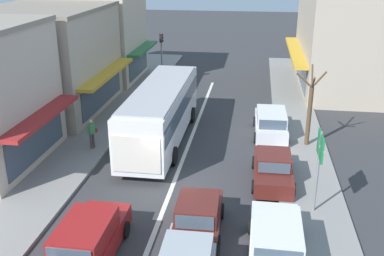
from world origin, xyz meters
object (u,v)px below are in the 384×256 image
Objects in this scene: parked_sedan_kerb_second at (273,169)px; parked_wagon_kerb_front at (276,241)px; street_tree_right at (310,110)px; wagon_behind_bus_near at (88,241)px; parked_wagon_kerb_third at (271,123)px; pedestrian_with_handbag_near at (92,132)px; city_bus at (161,110)px; directional_road_sign at (320,153)px; hatchback_queue_gap_filler at (198,217)px; traffic_light_downstreet at (162,50)px.

parked_wagon_kerb_front is at bearing -90.32° from parked_sedan_kerb_second.
wagon_behind_bus_near is at bearing -126.75° from street_tree_right.
parked_wagon_kerb_front and parked_wagon_kerb_third have the same top height.
pedestrian_with_handbag_near reaches higher than parked_wagon_kerb_front.
city_bus is 3.02× the size of directional_road_sign.
city_bus is 10.27m from directional_road_sign.
directional_road_sign is (4.51, 2.10, 1.99)m from hatchback_queue_gap_filler.
wagon_behind_bus_near is 14.16m from parked_wagon_kerb_third.
parked_sedan_kerb_second is (2.88, 4.69, -0.05)m from hatchback_queue_gap_filler.
parked_wagon_kerb_third is at bearing 16.02° from city_bus.
directional_road_sign reaches higher than parked_wagon_kerb_front.
directional_road_sign is at bearing -79.13° from parked_wagon_kerb_third.
city_bus reaches higher than parked_wagon_kerb_third.
parked_wagon_kerb_front is at bearing -22.64° from hatchback_queue_gap_filler.
hatchback_queue_gap_filler is (3.25, -8.77, -1.17)m from city_bus.
parked_wagon_kerb_front is at bearing -116.76° from directional_road_sign.
hatchback_queue_gap_filler is 5.36m from directional_road_sign.
city_bus is 6.67× the size of pedestrian_with_handbag_near.
traffic_light_downstreet is 15.40m from street_tree_right.
street_tree_right is at bearing 66.31° from parked_sedan_kerb_second.
parked_wagon_kerb_third is at bearing 89.81° from parked_wagon_kerb_front.
parked_sedan_kerb_second is 0.94× the size of street_tree_right.
city_bus is 7.47m from parked_sedan_kerb_second.
parked_wagon_kerb_front is (6.40, 0.89, 0.00)m from wagon_behind_bus_near.
street_tree_right reaches higher than parked_wagon_kerb_third.
wagon_behind_bus_near is at bearing -149.66° from hatchback_queue_gap_filler.
traffic_light_downstreet is at bearing 85.56° from pedestrian_with_handbag_near.
pedestrian_with_handbag_near is (-11.56, -2.22, -1.03)m from street_tree_right.
parked_sedan_kerb_second is 1.00× the size of traffic_light_downstreet.
directional_road_sign is (10.17, -18.30, -0.15)m from traffic_light_downstreet.
wagon_behind_bus_near is 1.07× the size of traffic_light_downstreet.
parked_sedan_kerb_second is (6.14, -4.08, -1.22)m from city_bus.
parked_wagon_kerb_front is at bearing -40.43° from pedestrian_with_handbag_near.
parked_wagon_kerb_front is 10.64m from street_tree_right.
wagon_behind_bus_near is 6.46m from parked_wagon_kerb_front.
parked_sedan_kerb_second is (6.43, 6.76, -0.08)m from wagon_behind_bus_near.
parked_wagon_kerb_third is 2.74m from street_tree_right.
street_tree_right is 11.81m from pedestrian_with_handbag_near.
traffic_light_downstreet is at bearing 119.06° from directional_road_sign.
parked_wagon_kerb_front is 11.72m from parked_wagon_kerb_third.
parked_wagon_kerb_front is at bearing 7.91° from wagon_behind_bus_near.
wagon_behind_bus_near is at bearing -152.59° from directional_road_sign.
street_tree_right reaches higher than pedestrian_with_handbag_near.
pedestrian_with_handbag_near is (-1.04, -13.45, -1.79)m from traffic_light_downstreet.
street_tree_right is at bearing -46.89° from traffic_light_downstreet.
hatchback_queue_gap_filler is at bearing 30.34° from wagon_behind_bus_near.
traffic_light_downstreet is (-5.66, 20.40, 2.15)m from hatchback_queue_gap_filler.
wagon_behind_bus_near is 22.68m from traffic_light_downstreet.
traffic_light_downstreet reaches higher than wagon_behind_bus_near.
street_tree_right is (8.11, 0.41, 0.22)m from city_bus.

